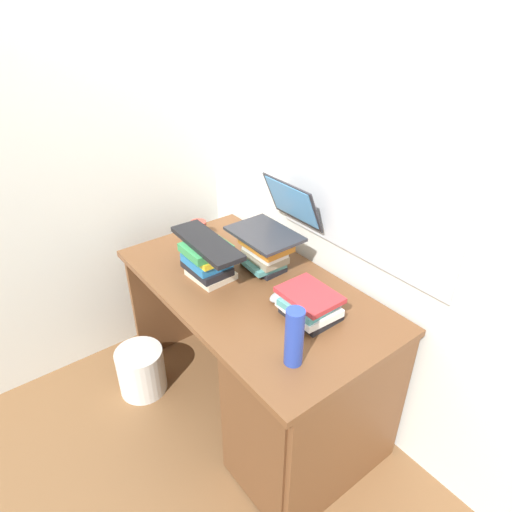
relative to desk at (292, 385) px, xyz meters
name	(u,v)px	position (x,y,z in m)	size (l,w,h in m)	color
ground_plane	(252,399)	(-0.33, 0.03, -0.40)	(6.00, 6.00, 0.00)	brown
wall_back	(326,142)	(-0.32, 0.43, 0.90)	(6.00, 0.06, 2.60)	silver
wall_left	(148,116)	(-1.19, 0.03, 0.90)	(0.05, 6.00, 2.60)	silver
desk	(292,385)	(0.00, 0.00, 0.00)	(1.31, 0.71, 0.73)	brown
book_stack_tall	(265,252)	(-0.40, 0.16, 0.42)	(0.24, 0.20, 0.18)	black
book_stack_keyboard_riser	(208,261)	(-0.50, -0.08, 0.41)	(0.22, 0.19, 0.17)	beige
book_stack_side	(310,305)	(-0.01, 0.08, 0.39)	(0.24, 0.21, 0.11)	black
laptop	(276,220)	(-0.40, 0.23, 0.56)	(0.32, 0.33, 0.22)	#2D2D33
keyboard	(207,243)	(-0.50, -0.08, 0.51)	(0.42, 0.14, 0.02)	black
computer_mouse	(280,296)	(-0.17, 0.06, 0.35)	(0.06, 0.10, 0.04)	#A5A8AD
mug	(199,230)	(-0.84, 0.07, 0.38)	(0.12, 0.08, 0.10)	#B23F33
water_bottle	(294,337)	(0.14, -0.14, 0.44)	(0.07, 0.07, 0.23)	#263FA5
wastebasket	(141,370)	(-0.74, -0.39, -0.27)	(0.24, 0.24, 0.26)	silver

